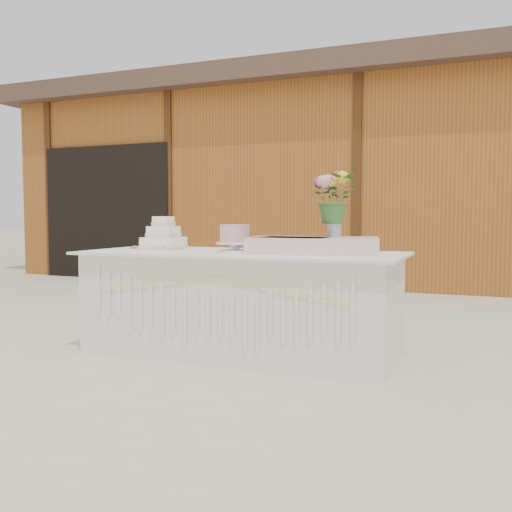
{
  "coord_description": "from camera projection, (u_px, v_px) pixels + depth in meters",
  "views": [
    {
      "loc": [
        1.71,
        -3.88,
        1.04
      ],
      "look_at": [
        0.0,
        0.3,
        0.72
      ],
      "focal_mm": 40.0,
      "sensor_mm": 36.0,
      "label": 1
    }
  ],
  "objects": [
    {
      "name": "wedding_cake",
      "position": [
        164.0,
        238.0,
        4.6
      ],
      "size": [
        0.31,
        0.31,
        0.26
      ],
      "rotation": [
        0.0,
        0.0,
        0.05
      ],
      "color": "white",
      "rests_on": "cake_table"
    },
    {
      "name": "loose_flowers",
      "position": [
        139.0,
        247.0,
        4.77
      ],
      "size": [
        0.18,
        0.39,
        0.02
      ],
      "primitive_type": null,
      "rotation": [
        0.0,
        0.0,
        -0.05
      ],
      "color": "pink",
      "rests_on": "cake_table"
    },
    {
      "name": "pink_cake_stand",
      "position": [
        235.0,
        237.0,
        4.23
      ],
      "size": [
        0.28,
        0.28,
        0.2
      ],
      "color": "white",
      "rests_on": "cake_table"
    },
    {
      "name": "satin_runner",
      "position": [
        313.0,
        245.0,
        4.08
      ],
      "size": [
        1.0,
        0.7,
        0.12
      ],
      "primitive_type": "cube",
      "rotation": [
        0.0,
        0.0,
        0.2
      ],
      "color": "beige",
      "rests_on": "cake_table"
    },
    {
      "name": "ground",
      "position": [
        241.0,
        354.0,
        4.3
      ],
      "size": [
        80.0,
        80.0,
        0.0
      ],
      "primitive_type": "plane",
      "color": "beige",
      "rests_on": "ground"
    },
    {
      "name": "barn",
      "position": [
        381.0,
        179.0,
        9.72
      ],
      "size": [
        12.6,
        4.6,
        3.3
      ],
      "color": "#954D1F",
      "rests_on": "ground"
    },
    {
      "name": "flower_vase",
      "position": [
        335.0,
        227.0,
        4.07
      ],
      "size": [
        0.11,
        0.11,
        0.15
      ],
      "primitive_type": "cylinder",
      "color": "#B1B1B6",
      "rests_on": "satin_runner"
    },
    {
      "name": "bouquet",
      "position": [
        335.0,
        192.0,
        4.05
      ],
      "size": [
        0.38,
        0.36,
        0.35
      ],
      "primitive_type": "imported",
      "rotation": [
        0.0,
        0.0,
        0.31
      ],
      "color": "#35692A",
      "rests_on": "flower_vase"
    },
    {
      "name": "cake_table",
      "position": [
        241.0,
        303.0,
        4.27
      ],
      "size": [
        2.4,
        1.0,
        0.77
      ],
      "color": "silver",
      "rests_on": "ground"
    }
  ]
}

